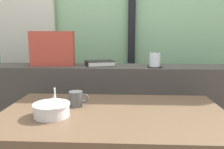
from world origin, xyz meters
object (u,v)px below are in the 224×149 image
(juice_glass, at_px, (155,61))
(closed_book, at_px, (100,63))
(soup_bowl, at_px, (52,110))
(throw_pillow, at_px, (53,49))
(fork_utensil, at_px, (54,98))
(breakfast_table, at_px, (113,131))
(ceramic_mug, at_px, (76,99))
(coaster_square, at_px, (155,67))

(juice_glass, distance_m, closed_book, 0.42)
(closed_book, relative_size, soup_bowl, 1.37)
(throw_pillow, xyz_separation_m, fork_utensil, (0.10, -0.36, -0.29))
(closed_book, distance_m, fork_utensil, 0.49)
(juice_glass, distance_m, fork_utensil, 0.76)
(breakfast_table, distance_m, ceramic_mug, 0.27)
(fork_utensil, distance_m, ceramic_mug, 0.22)
(breakfast_table, relative_size, closed_book, 4.76)
(breakfast_table, height_order, soup_bowl, soup_bowl)
(closed_book, xyz_separation_m, fork_utensil, (-0.25, -0.38, -0.18))
(closed_book, relative_size, fork_utensil, 1.46)
(breakfast_table, height_order, fork_utensil, fork_utensil)
(coaster_square, xyz_separation_m, ceramic_mug, (-0.49, -0.44, -0.12))
(closed_book, bearing_deg, ceramic_mug, -99.02)
(ceramic_mug, bearing_deg, breakfast_table, -22.91)
(throw_pillow, bearing_deg, juice_glass, -4.04)
(breakfast_table, relative_size, coaster_square, 11.83)
(coaster_square, relative_size, ceramic_mug, 0.88)
(closed_book, height_order, throw_pillow, throw_pillow)
(breakfast_table, relative_size, throw_pillow, 3.70)
(closed_book, relative_size, ceramic_mug, 2.20)
(soup_bowl, bearing_deg, ceramic_mug, 61.81)
(breakfast_table, bearing_deg, ceramic_mug, 157.09)
(closed_book, bearing_deg, fork_utensil, -123.67)
(breakfast_table, height_order, closed_book, closed_book)
(juice_glass, bearing_deg, coaster_square, 0.00)
(juice_glass, distance_m, soup_bowl, 0.86)
(breakfast_table, distance_m, throw_pillow, 0.86)
(closed_book, height_order, soup_bowl, closed_book)
(breakfast_table, height_order, ceramic_mug, ceramic_mug)
(fork_utensil, bearing_deg, ceramic_mug, -49.56)
(throw_pillow, height_order, fork_utensil, throw_pillow)
(coaster_square, bearing_deg, fork_utensil, -154.91)
(soup_bowl, bearing_deg, throw_pillow, 105.64)
(fork_utensil, height_order, ceramic_mug, ceramic_mug)
(closed_book, bearing_deg, soup_bowl, -104.08)
(juice_glass, bearing_deg, throw_pillow, 175.96)
(closed_book, xyz_separation_m, throw_pillow, (-0.36, -0.01, 0.11))
(breakfast_table, bearing_deg, throw_pillow, 129.55)
(juice_glass, relative_size, closed_book, 0.40)
(juice_glass, distance_m, throw_pillow, 0.77)
(ceramic_mug, bearing_deg, coaster_square, 42.09)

